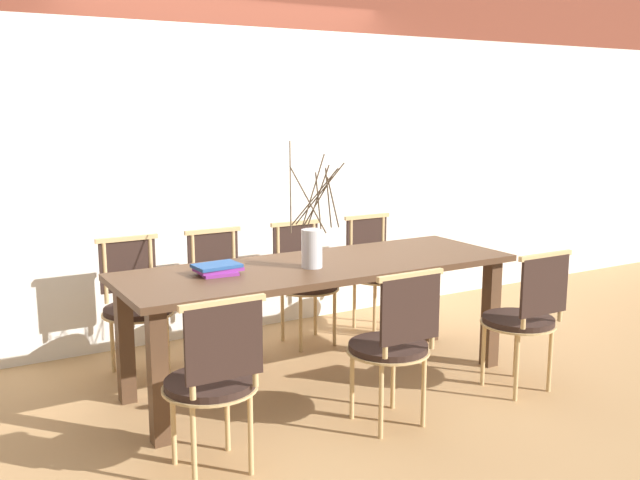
# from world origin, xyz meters

# --- Properties ---
(ground_plane) EXTENTS (16.00, 16.00, 0.00)m
(ground_plane) POSITION_xyz_m (0.00, 0.00, 0.00)
(ground_plane) COLOR #A87F51
(wall_rear) EXTENTS (12.00, 0.06, 3.20)m
(wall_rear) POSITION_xyz_m (0.00, 1.29, 1.60)
(wall_rear) COLOR white
(wall_rear) RESTS_ON ground_plane
(dining_table) EXTENTS (2.49, 0.84, 0.77)m
(dining_table) POSITION_xyz_m (0.00, 0.00, 0.66)
(dining_table) COLOR #4C3321
(dining_table) RESTS_ON ground_plane
(chair_near_leftend) EXTENTS (0.46, 0.46, 0.89)m
(chair_near_leftend) POSITION_xyz_m (-1.01, -0.75, 0.49)
(chair_near_leftend) COLOR black
(chair_near_leftend) RESTS_ON ground_plane
(chair_near_left) EXTENTS (0.46, 0.46, 0.89)m
(chair_near_left) POSITION_xyz_m (0.02, -0.75, 0.49)
(chair_near_left) COLOR black
(chair_near_left) RESTS_ON ground_plane
(chair_near_center) EXTENTS (0.46, 0.46, 0.89)m
(chair_near_center) POSITION_xyz_m (1.00, -0.75, 0.49)
(chair_near_center) COLOR black
(chair_near_center) RESTS_ON ground_plane
(chair_far_leftend) EXTENTS (0.46, 0.46, 0.89)m
(chair_far_leftend) POSITION_xyz_m (-0.95, 0.75, 0.49)
(chair_far_leftend) COLOR black
(chair_far_leftend) RESTS_ON ground_plane
(chair_far_left) EXTENTS (0.46, 0.46, 0.89)m
(chair_far_left) POSITION_xyz_m (-0.35, 0.75, 0.49)
(chair_far_left) COLOR black
(chair_far_left) RESTS_ON ground_plane
(chair_far_center) EXTENTS (0.46, 0.46, 0.89)m
(chair_far_center) POSITION_xyz_m (0.31, 0.75, 0.49)
(chair_far_center) COLOR black
(chair_far_center) RESTS_ON ground_plane
(chair_far_right) EXTENTS (0.46, 0.46, 0.89)m
(chair_far_right) POSITION_xyz_m (0.94, 0.75, 0.49)
(chair_far_right) COLOR black
(chair_far_right) RESTS_ON ground_plane
(vase_centerpiece) EXTENTS (0.40, 0.42, 0.75)m
(vase_centerpiece) POSITION_xyz_m (-0.09, -0.06, 0.91)
(vase_centerpiece) COLOR silver
(vase_centerpiece) RESTS_ON dining_table
(book_stack) EXTENTS (0.28, 0.20, 0.06)m
(book_stack) POSITION_xyz_m (-0.65, 0.06, 0.80)
(book_stack) COLOR #842D8C
(book_stack) RESTS_ON dining_table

